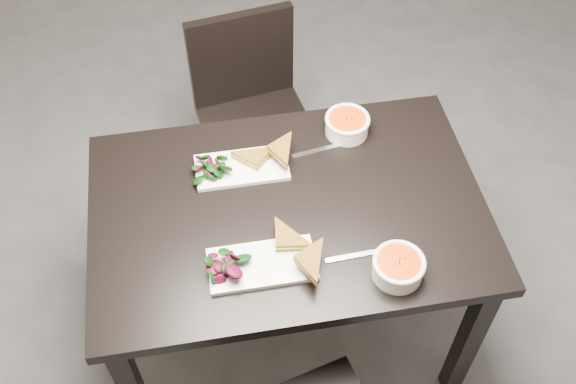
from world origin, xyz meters
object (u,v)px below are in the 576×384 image
object	(u,v)px
plate_near	(262,265)
table	(288,226)
chair_far	(252,107)
soup_bowl_near	(398,267)
soup_bowl_far	(347,124)
plate_far	(242,168)

from	to	relation	value
plate_near	table	bearing A→B (deg)	61.15
table	plate_near	distance (m)	0.25
chair_far	soup_bowl_near	world-z (taller)	chair_far
table	chair_far	bearing A→B (deg)	91.70
soup_bowl_far	plate_far	bearing A→B (deg)	-164.01
plate_near	plate_far	bearing A→B (deg)	91.46
plate_far	soup_bowl_far	world-z (taller)	soup_bowl_far
soup_bowl_near	soup_bowl_far	bearing A→B (deg)	91.42
plate_far	chair_far	bearing A→B (deg)	80.17
soup_bowl_near	plate_near	bearing A→B (deg)	166.24
soup_bowl_near	soup_bowl_far	distance (m)	0.57
chair_far	plate_near	xyz separation A→B (m)	(-0.09, -0.93, 0.27)
chair_far	plate_far	xyz separation A→B (m)	(-0.10, -0.56, 0.27)
plate_far	plate_near	bearing A→B (deg)	-88.54
table	soup_bowl_near	xyz separation A→B (m)	(0.26, -0.29, 0.14)
plate_near	soup_bowl_far	xyz separation A→B (m)	(0.36, 0.48, 0.03)
plate_far	soup_bowl_far	bearing A→B (deg)	15.99
table	soup_bowl_near	size ratio (longest dim) A/B	8.10
plate_near	soup_bowl_far	size ratio (longest dim) A/B	2.04
plate_near	soup_bowl_near	world-z (taller)	soup_bowl_near
chair_far	plate_near	distance (m)	0.97
soup_bowl_near	soup_bowl_far	world-z (taller)	same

